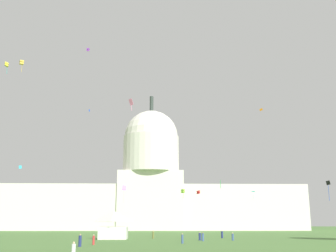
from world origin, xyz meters
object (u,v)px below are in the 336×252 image
object	(u,v)px
person_denim_front_right	(233,237)
kite_red_low	(198,192)
event_tent	(114,225)
kite_violet_high	(88,50)
person_navy_edge_east	(200,237)
kite_black_low	(328,185)
capitol_building	(151,187)
kite_cyan_low	(20,167)
kite_gold_high	(22,62)
person_navy_mid_left	(222,235)
person_red_front_center	(94,240)
person_denim_back_right	(182,239)
kite_orange_high	(261,110)
kite_yellow_high	(7,65)
kite_green_low	(220,184)
person_denim_mid_center	(203,237)
person_navy_deep_crowd	(80,241)
kite_pink_mid	(131,103)
person_white_lawn_far_left	(73,251)
kite_turquoise_low	(254,193)
kite_blue_high	(89,110)
kite_lime_low	(183,191)
kite_magenta_low	(124,189)

from	to	relation	value
person_denim_front_right	kite_red_low	world-z (taller)	kite_red_low
event_tent	kite_violet_high	distance (m)	55.83
person_navy_edge_east	kite_black_low	world-z (taller)	kite_black_low
capitol_building	kite_cyan_low	size ratio (longest dim) A/B	188.82
kite_gold_high	person_navy_mid_left	bearing A→B (deg)	-133.96
person_denim_front_right	person_red_front_center	xyz separation A→B (m)	(-24.41, -15.34, 0.05)
person_denim_back_right	kite_orange_high	distance (m)	74.91
capitol_building	kite_red_low	size ratio (longest dim) A/B	93.96
event_tent	kite_violet_high	bearing A→B (deg)	116.21
event_tent	kite_yellow_high	size ratio (longest dim) A/B	2.42
capitol_building	person_red_front_center	bearing A→B (deg)	-93.13
person_denim_back_right	kite_green_low	distance (m)	11.04
person_navy_edge_east	person_denim_mid_center	bearing A→B (deg)	179.49
kite_black_low	kite_cyan_low	xyz separation A→B (m)	(-62.01, 17.81, 5.52)
person_navy_deep_crowd	kite_black_low	distance (m)	45.22
capitol_building	person_navy_mid_left	size ratio (longest dim) A/B	83.06
capitol_building	kite_pink_mid	size ratio (longest dim) A/B	53.19
person_white_lawn_far_left	kite_yellow_high	xyz separation A→B (m)	(-26.49, 46.70, 37.74)
person_navy_deep_crowd	kite_red_low	size ratio (longest dim) A/B	1.15
person_denim_mid_center	kite_turquoise_low	size ratio (longest dim) A/B	0.72
person_navy_edge_east	kite_red_low	size ratio (longest dim) A/B	1.04
event_tent	kite_blue_high	distance (m)	83.60
kite_blue_high	kite_lime_low	bearing A→B (deg)	97.08
person_navy_edge_east	kite_violet_high	distance (m)	66.31
kite_magenta_low	kite_green_low	xyz separation A→B (m)	(19.17, -37.62, -2.18)
person_navy_deep_crowd	person_denim_front_right	size ratio (longest dim) A/B	1.18
event_tent	kite_red_low	bearing A→B (deg)	69.74
kite_black_low	kite_blue_high	distance (m)	108.41
person_denim_mid_center	kite_orange_high	bearing A→B (deg)	-46.54
person_denim_mid_center	kite_gold_high	xyz separation A→B (m)	(-46.86, 29.03, 46.44)
person_white_lawn_far_left	person_red_front_center	bearing A→B (deg)	9.20
person_navy_mid_left	kite_turquoise_low	size ratio (longest dim) A/B	0.77
kite_black_low	kite_violet_high	distance (m)	76.74
person_navy_deep_crowd	kite_lime_low	xyz separation A→B (m)	(18.05, 51.32, 10.98)
event_tent	kite_turquoise_low	size ratio (longest dim) A/B	3.15
person_navy_deep_crowd	person_white_lawn_far_left	world-z (taller)	person_navy_deep_crowd
capitol_building	person_denim_front_right	distance (m)	114.38
event_tent	person_denim_front_right	xyz separation A→B (m)	(23.77, -7.85, -2.26)
person_red_front_center	kite_black_low	world-z (taller)	kite_black_low
person_navy_edge_east	kite_green_low	world-z (taller)	kite_green_low
kite_green_low	kite_pink_mid	bearing A→B (deg)	103.91
person_navy_mid_left	kite_green_low	xyz separation A→B (m)	(-3.93, -24.63, 8.89)
kite_red_low	kite_lime_low	bearing A→B (deg)	-55.20
kite_magenta_low	kite_orange_high	distance (m)	54.30
capitol_building	person_denim_mid_center	xyz separation A→B (m)	(11.44, -113.60, -18.99)
person_navy_mid_left	kite_violet_high	xyz separation A→B (m)	(-35.07, 17.61, 52.04)
kite_black_low	kite_green_low	xyz separation A→B (m)	(-20.60, -5.13, -0.32)
event_tent	kite_black_low	bearing A→B (deg)	-20.88
capitol_building	kite_orange_high	xyz separation A→B (m)	(36.70, -65.91, 19.60)
kite_magenta_low	kite_red_low	distance (m)	59.89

